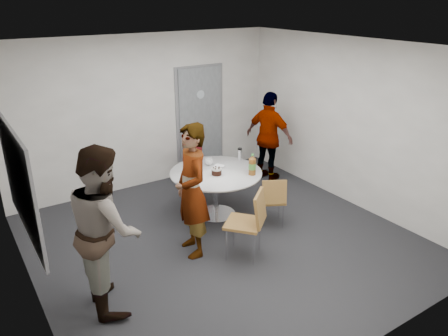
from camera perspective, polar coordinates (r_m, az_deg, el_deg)
floor at (r=6.37m, az=-0.18°, el=-9.42°), size 5.00×5.00×0.00m
ceiling at (r=5.48m, az=-0.22°, el=15.50°), size 5.00×5.00×0.00m
wall_back at (r=7.91m, az=-10.22°, el=7.17°), size 5.00×0.00×5.00m
wall_left at (r=4.99m, az=-25.08°, el=-3.44°), size 0.00×5.00×5.00m
wall_right at (r=7.39m, az=16.35°, el=5.59°), size 0.00×5.00×5.00m
wall_front at (r=4.11m, az=19.39°, el=-7.91°), size 5.00×0.00×5.00m
door at (r=8.45m, az=-3.16°, el=6.15°), size 1.02×0.17×2.12m
whiteboard at (r=5.14m, az=-25.20°, el=-1.52°), size 0.04×1.90×1.25m
table at (r=6.79m, az=-0.78°, el=-1.23°), size 1.43×1.43×1.08m
chair_near_left at (r=5.74m, az=3.53°, el=-6.50°), size 0.66×0.66×0.96m
chair_near_right at (r=6.56m, az=6.39°, el=-3.85°), size 0.52×0.54×0.79m
chair_far at (r=7.93m, az=-3.67°, el=1.20°), size 0.42×0.45×0.85m
person_main at (r=5.71m, az=-4.23°, el=-3.01°), size 0.53×0.72×1.82m
person_left at (r=4.94m, az=-15.26°, el=-7.57°), size 0.81×0.99×1.89m
person_right at (r=8.12m, az=5.92°, el=4.04°), size 0.68×1.06×1.68m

